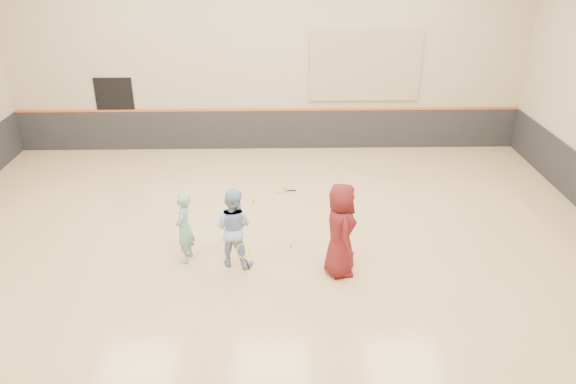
{
  "coord_description": "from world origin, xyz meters",
  "views": [
    {
      "loc": [
        0.22,
        -10.11,
        6.13
      ],
      "look_at": [
        0.45,
        0.4,
        1.15
      ],
      "focal_mm": 35.0,
      "sensor_mm": 36.0,
      "label": 1
    }
  ],
  "objects_px": {
    "girl": "(184,227)",
    "instructor": "(233,227)",
    "spare_racket": "(281,187)",
    "young_man": "(340,230)"
  },
  "relations": [
    {
      "from": "instructor",
      "to": "spare_racket",
      "type": "relative_size",
      "value": 2.24
    },
    {
      "from": "girl",
      "to": "spare_racket",
      "type": "relative_size",
      "value": 2.05
    },
    {
      "from": "instructor",
      "to": "young_man",
      "type": "height_order",
      "value": "young_man"
    },
    {
      "from": "spare_racket",
      "to": "young_man",
      "type": "bearing_deg",
      "value": -73.87
    },
    {
      "from": "girl",
      "to": "young_man",
      "type": "distance_m",
      "value": 3.09
    },
    {
      "from": "young_man",
      "to": "spare_racket",
      "type": "xyz_separation_m",
      "value": [
        -1.09,
        3.77,
        -0.85
      ]
    },
    {
      "from": "young_man",
      "to": "girl",
      "type": "bearing_deg",
      "value": 73.13
    },
    {
      "from": "girl",
      "to": "instructor",
      "type": "bearing_deg",
      "value": 89.16
    },
    {
      "from": "young_man",
      "to": "spare_racket",
      "type": "distance_m",
      "value": 4.01
    },
    {
      "from": "girl",
      "to": "spare_racket",
      "type": "bearing_deg",
      "value": 156.89
    }
  ]
}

